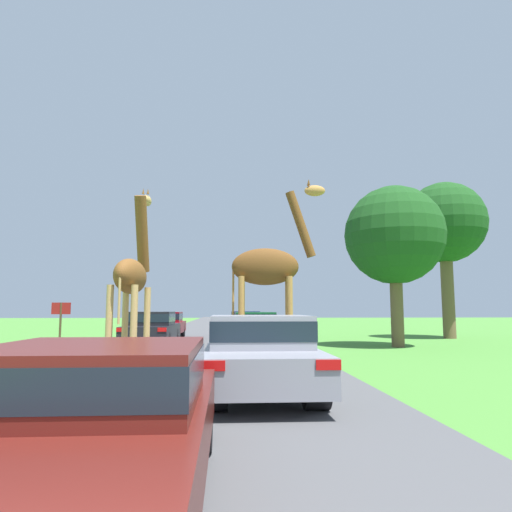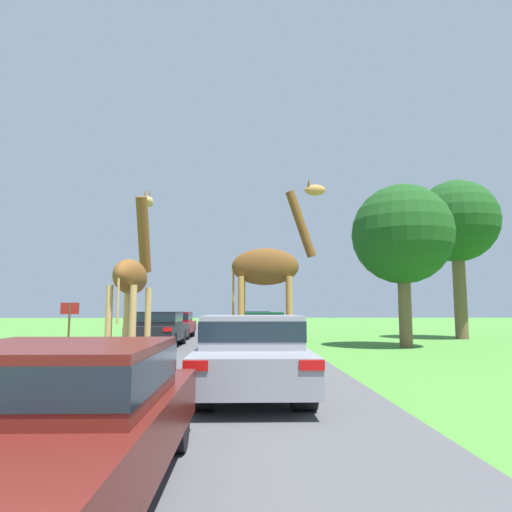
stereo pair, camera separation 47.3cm
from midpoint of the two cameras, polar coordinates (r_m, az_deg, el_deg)
name	(u,v)px [view 1 (the left image)]	position (r m, az deg, el deg)	size (l,w,h in m)	color
road	(214,333)	(29.84, -5.67, -9.51)	(7.24, 120.00, 0.00)	#4C4C4F
giraffe_near_road	(269,271)	(12.07, 0.52, -1.91)	(2.54, 0.82, 5.00)	#B77F3D
giraffe_companion	(132,276)	(11.88, -16.30, -2.45)	(0.85, 2.70, 4.88)	tan
car_lead_maroon	(94,417)	(4.12, -22.93, -18.07)	(1.81, 4.18, 1.23)	#561914
car_queue_right	(255,326)	(21.31, -0.76, -8.77)	(2.00, 4.21, 1.37)	#144C28
car_queue_left	(245,323)	(26.00, -1.87, -8.35)	(1.74, 4.11, 1.39)	navy
car_far_ahead	(163,324)	(24.48, -12.05, -8.31)	(1.98, 4.22, 1.36)	maroon
car_verge_right	(152,328)	(18.97, -13.53, -8.75)	(1.73, 4.75, 1.40)	black
car_rear_follower	(260,352)	(8.29, -1.19, -11.96)	(1.91, 4.09, 1.40)	gray
tree_left_edge	(394,236)	(19.54, 16.25, 2.44)	(4.05, 4.05, 6.57)	brown
tree_right_cluster	(444,224)	(26.13, 22.02, 3.71)	(4.27, 4.27, 8.21)	brown
sign_post	(61,317)	(18.87, -23.90, -6.96)	(0.70, 0.08, 1.76)	#4C3823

